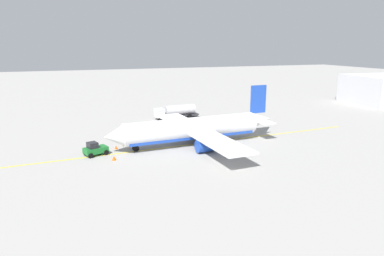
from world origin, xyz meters
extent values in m
plane|color=#9E9B96|center=(0.00, 0.00, 0.00)|extent=(400.00, 400.00, 0.00)
cylinder|color=white|center=(0.00, 0.00, 2.92)|extent=(24.52, 5.21, 3.85)
cube|color=#1E47B7|center=(0.00, 0.00, 1.87)|extent=(23.13, 4.45, 1.08)
cone|color=white|center=(13.50, 0.76, 2.92)|extent=(3.58, 3.88, 3.69)
cone|color=white|center=(-14.18, -0.80, 3.31)|extent=(4.91, 3.53, 3.27)
cube|color=#1E47B7|center=(-13.50, -0.76, 7.25)|extent=(3.22, 0.54, 5.20)
cube|color=white|center=(-13.50, -0.76, 3.32)|extent=(2.87, 8.52, 0.24)
cube|color=white|center=(-1.00, -0.06, 2.44)|extent=(6.54, 31.16, 0.36)
cylinder|color=#1E47B7|center=(-0.49, 5.18, 1.19)|extent=(3.31, 2.28, 2.10)
cylinder|color=#1E47B7|center=(0.09, -5.20, 1.19)|extent=(3.31, 2.28, 2.10)
cylinder|color=#4C4C51|center=(10.13, 0.57, 1.16)|extent=(0.24, 0.24, 1.22)
cylinder|color=black|center=(10.13, 0.57, 0.55)|extent=(1.12, 0.46, 1.10)
cylinder|color=#4C4C51|center=(-2.14, 2.48, 1.16)|extent=(0.24, 0.24, 1.22)
cylinder|color=black|center=(-2.14, 2.48, 0.55)|extent=(1.12, 0.46, 1.10)
cylinder|color=#4C4C51|center=(-1.85, -2.71, 1.16)|extent=(0.24, 0.24, 1.22)
cylinder|color=black|center=(-1.85, -2.71, 0.55)|extent=(1.12, 0.46, 1.10)
cube|color=#2D2D33|center=(-4.71, -22.53, 0.70)|extent=(10.28, 3.34, 0.30)
cube|color=silver|center=(-0.08, -22.14, 1.65)|extent=(2.19, 2.56, 2.00)
cube|color=black|center=(0.82, -22.06, 2.05)|extent=(0.33, 2.01, 0.90)
cylinder|color=silver|center=(-5.31, -22.58, 2.00)|extent=(7.47, 2.91, 2.30)
cylinder|color=black|center=(-0.58, -20.93, 0.55)|extent=(1.13, 0.44, 1.10)
cylinder|color=black|center=(-0.37, -23.42, 0.55)|extent=(1.13, 0.44, 1.10)
cylinder|color=black|center=(-7.37, -21.50, 0.55)|extent=(1.13, 0.44, 1.10)
cylinder|color=black|center=(-7.16, -23.99, 0.55)|extent=(1.13, 0.44, 1.10)
cube|color=#196B28|center=(16.47, 0.31, 0.85)|extent=(4.06, 3.07, 0.90)
cube|color=black|center=(16.94, 0.47, 1.75)|extent=(1.85, 1.97, 0.90)
cylinder|color=black|center=(15.57, -1.06, 0.40)|extent=(0.85, 0.55, 0.80)
cylinder|color=black|center=(14.91, 0.83, 0.40)|extent=(0.85, 0.55, 0.80)
cylinder|color=black|center=(18.02, -0.21, 0.40)|extent=(0.85, 0.55, 0.80)
cylinder|color=black|center=(17.37, 1.68, 0.40)|extent=(0.85, 0.55, 0.80)
cube|color=navy|center=(-2.62, -14.86, 0.42)|extent=(0.53, 0.54, 0.85)
cube|color=yellow|center=(-2.62, -14.86, 1.15)|extent=(0.62, 0.63, 0.60)
sphere|color=tan|center=(-2.62, -14.86, 1.59)|extent=(0.24, 0.24, 0.24)
cone|color=#F2590F|center=(12.98, -1.94, 0.31)|extent=(0.55, 0.55, 0.61)
cone|color=#F2590F|center=(14.13, 3.87, 0.36)|extent=(0.65, 0.65, 0.72)
cube|color=#4C515B|center=(-74.11, -29.93, 2.93)|extent=(19.60, 1.52, 5.53)
cube|color=yellow|center=(0.00, 0.00, 0.01)|extent=(68.95, 4.20, 0.01)
camera|label=1|loc=(20.45, 55.12, 17.12)|focal=32.44mm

